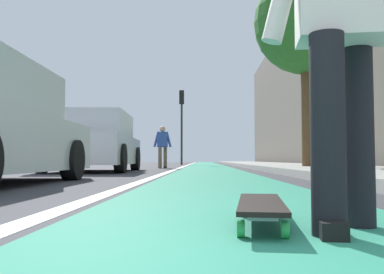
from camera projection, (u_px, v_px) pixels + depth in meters
ground_plane at (211, 172)px, 10.58m from camera, size 80.00×80.00×0.00m
bike_lane_paint at (206, 165)px, 24.55m from camera, size 56.00×1.80×0.00m
lane_stripe_white at (186, 166)px, 20.59m from camera, size 52.00×0.16×0.01m
sidewalk_curb at (275, 165)px, 18.49m from camera, size 52.00×3.20×0.13m
building_facade at (311, 82)px, 22.65m from camera, size 40.00×1.20×9.00m
skateboard at (261, 206)px, 1.93m from camera, size 0.86×0.29×0.11m
skater_person at (343, 15)px, 1.82m from camera, size 0.44×0.72×1.64m
parked_car_mid at (94, 143)px, 10.73m from camera, size 4.39×2.12×1.49m
traffic_light at (182, 114)px, 24.62m from camera, size 0.33×0.28×4.39m
street_tree_mid at (306, 24)px, 11.27m from camera, size 2.79×2.79×5.40m
pedestrian_distant at (163, 144)px, 15.03m from camera, size 0.42×0.66×1.51m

